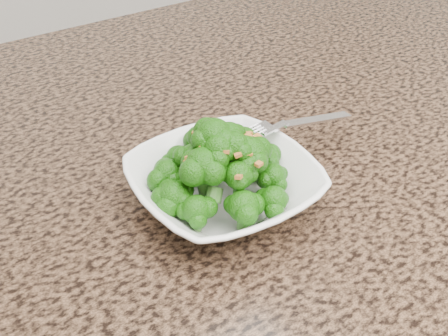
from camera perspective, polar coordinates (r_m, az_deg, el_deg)
granite_counter at (r=0.70m, az=-4.44°, el=-1.95°), size 1.64×1.04×0.03m
bowl at (r=0.63m, az=0.00°, el=-1.82°), size 0.21×0.21×0.05m
broccoli_pile at (r=0.60m, az=0.00°, el=2.66°), size 0.18×0.18×0.07m
garlic_topping at (r=0.58m, az=0.00°, el=5.75°), size 0.11×0.11×0.01m
fork at (r=0.68m, az=5.88°, el=4.36°), size 0.19×0.03×0.01m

